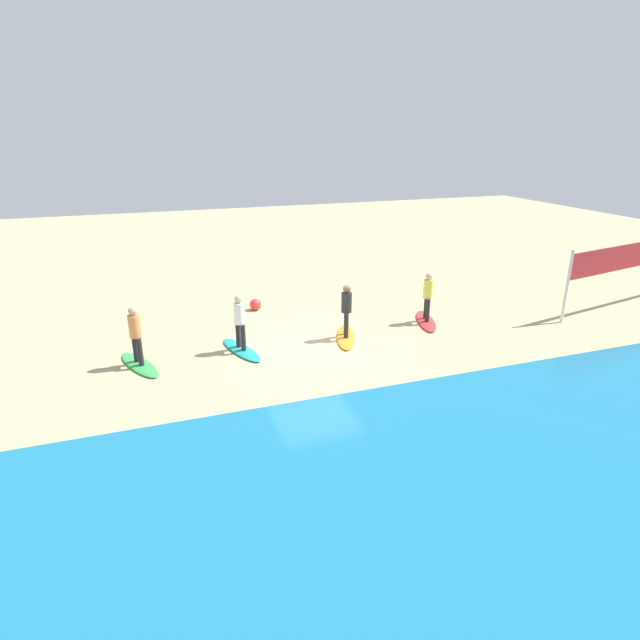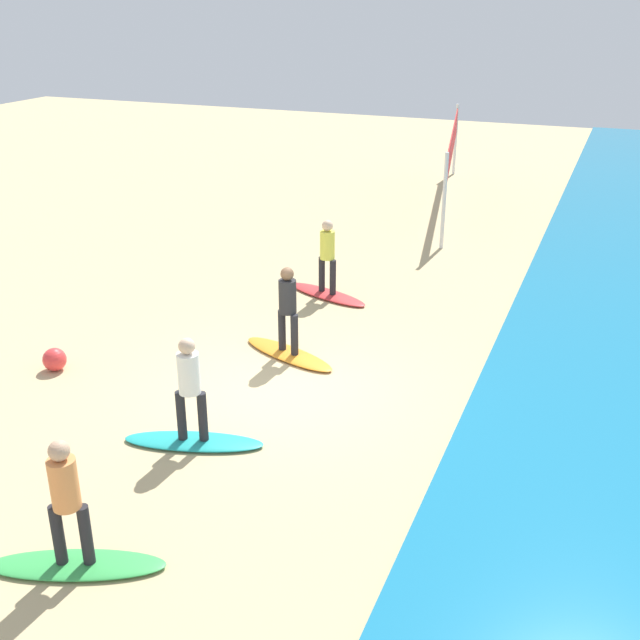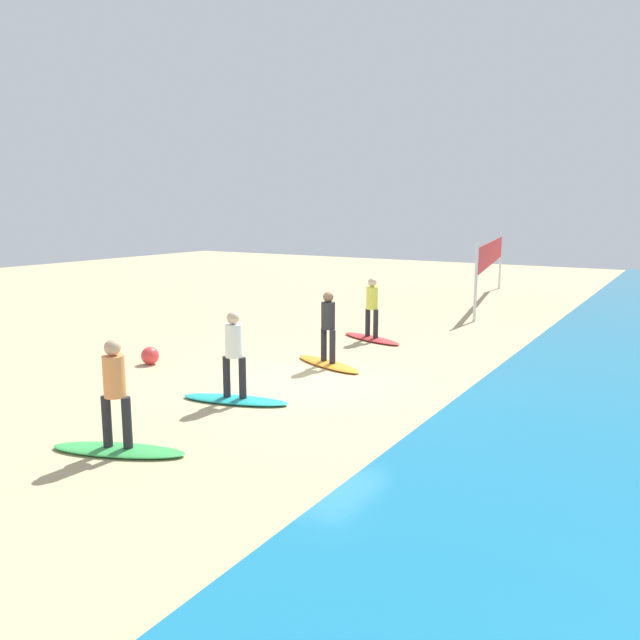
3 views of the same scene
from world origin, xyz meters
name	(u,v)px [view 1 (image 1 of 3)]	position (x,y,z in m)	size (l,w,h in m)	color
ground_plane	(315,349)	(0.00, 0.00, 0.00)	(60.00, 60.00, 0.00)	tan
surfboard_red	(426,321)	(-4.29, -0.89, 0.04)	(2.10, 0.56, 0.09)	red
surfer_red	(428,293)	(-4.29, -0.89, 1.04)	(0.32, 0.44, 1.64)	#232328
surfboard_orange	(346,337)	(-1.19, -0.45, 0.04)	(2.10, 0.56, 0.09)	orange
surfer_orange	(346,307)	(-1.19, -0.45, 1.04)	(0.32, 0.44, 1.64)	#232328
surfboard_teal	(241,350)	(2.09, -0.54, 0.04)	(2.10, 0.56, 0.09)	teal
surfer_teal	(240,318)	(2.09, -0.54, 1.04)	(0.32, 0.45, 1.64)	#232328
surfboard_green	(140,365)	(4.95, -0.44, 0.04)	(2.10, 0.56, 0.09)	green
surfer_green	(135,331)	(4.95, -0.44, 1.04)	(0.32, 0.44, 1.64)	#232328
beach_ball	(255,304)	(0.87, -4.07, 0.21)	(0.42, 0.42, 0.42)	#E53838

